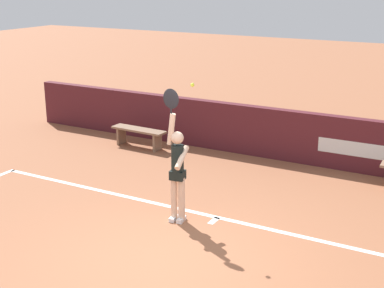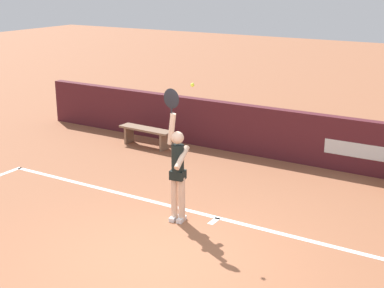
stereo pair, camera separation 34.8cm
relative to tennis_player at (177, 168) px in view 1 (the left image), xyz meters
The scene contains 5 objects.
ground_plane 1.71m from the tennis_player, 66.39° to the right, with size 60.00×60.00×0.00m, color #965A3B.
back_wall 4.11m from the tennis_player, 82.00° to the left, with size 14.59×0.24×1.19m.
tennis_player is the anchor object (origin of this frame).
tennis_ball 1.48m from the tennis_player, 14.99° to the left, with size 0.06×0.06×0.06m.
courtside_bench_far 4.46m from the tennis_player, 132.92° to the left, with size 1.48×0.42×0.47m.
Camera 1 is at (3.89, -6.25, 4.11)m, focal length 51.19 mm.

